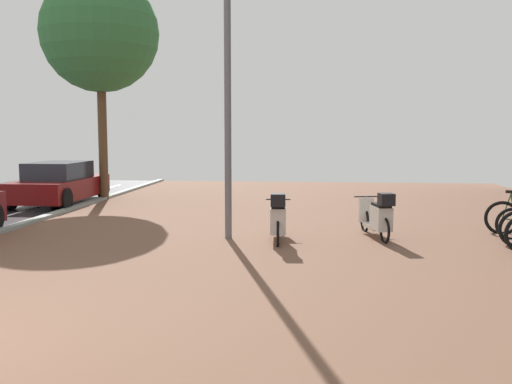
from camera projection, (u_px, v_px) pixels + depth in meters
ground at (1, 366)px, 5.45m from camera, size 21.00×40.00×0.13m
scooter_near at (278, 219)px, 11.36m from camera, size 0.52×1.80×1.05m
scooter_mid at (378, 217)px, 11.72m from camera, size 0.70×1.84×1.02m
parked_car_far at (60, 184)px, 17.50m from camera, size 1.81×3.96×1.27m
lamp_post at (228, 71)px, 11.46m from camera, size 0.20×0.52×6.18m
street_tree at (100, 34)px, 18.10m from camera, size 3.72×3.72×7.16m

